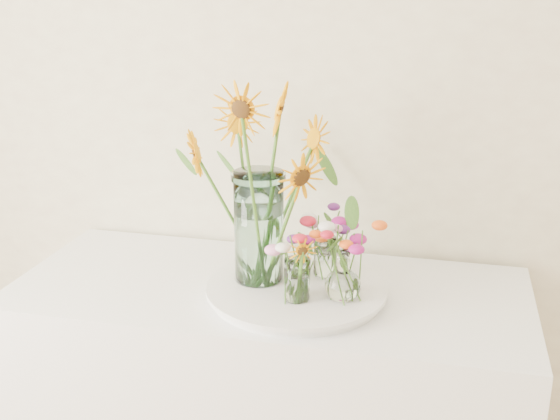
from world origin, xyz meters
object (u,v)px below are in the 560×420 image
object	(u,v)px
mason_jar	(259,227)
small_vase_a	(297,281)
tray	(296,292)
small_vase_b	(343,275)
small_vase_c	(325,257)

from	to	relation	value
mason_jar	small_vase_a	size ratio (longest dim) A/B	2.70
tray	small_vase_b	bearing A→B (deg)	-17.49
mason_jar	small_vase_b	world-z (taller)	mason_jar
mason_jar	small_vase_c	world-z (taller)	mason_jar
small_vase_c	small_vase_a	bearing A→B (deg)	-103.28
mason_jar	small_vase_c	distance (m)	0.21
mason_jar	small_vase_a	world-z (taller)	mason_jar
tray	small_vase_b	xyz separation A→B (m)	(0.13, -0.04, 0.08)
tray	mason_jar	distance (m)	0.20
mason_jar	tray	bearing A→B (deg)	-12.25
small_vase_b	tray	bearing A→B (deg)	162.51
tray	small_vase_c	world-z (taller)	small_vase_c
tray	small_vase_a	size ratio (longest dim) A/B	4.01
tray	small_vase_a	bearing A→B (deg)	-76.78
tray	small_vase_c	xyz separation A→B (m)	(0.06, 0.10, 0.07)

